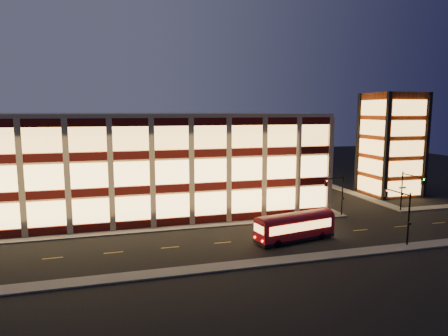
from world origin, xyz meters
name	(u,v)px	position (x,y,z in m)	size (l,w,h in m)	color
ground	(179,230)	(0.00, 0.00, 0.00)	(200.00, 200.00, 0.00)	black
sidewalk_office_south	(154,229)	(-3.00, 1.00, 0.07)	(54.00, 2.00, 0.15)	#514F4C
sidewalk_office_east	(290,193)	(23.00, 17.00, 0.07)	(2.00, 30.00, 0.15)	#514F4C
sidewalk_tower_south	(435,207)	(40.00, 1.00, 0.07)	(14.00, 2.00, 0.15)	#514F4C
sidewalk_tower_west	(343,190)	(34.00, 17.00, 0.07)	(2.00, 30.00, 0.15)	#514F4C
sidewalk_near	(201,269)	(0.00, -13.00, 0.07)	(100.00, 2.00, 0.15)	#514F4C
office_building	(144,158)	(-2.91, 16.91, 7.25)	(50.45, 30.45, 14.50)	tan
stair_tower	(391,144)	(39.95, 11.95, 8.99)	(8.60, 8.60, 18.00)	#8C3814
traffic_signal_far	(337,189)	(22.21, 0.24, 4.11)	(3.79, 1.87, 6.00)	black
traffic_signal_right	(409,186)	(33.50, -0.62, 4.10)	(1.20, 4.37, 6.00)	black
traffic_signal_near	(400,207)	(23.50, -11.03, 4.13)	(0.32, 4.45, 6.00)	black
trolley_bus	(295,225)	(12.25, -7.42, 1.82)	(10.00, 4.28, 3.29)	maroon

